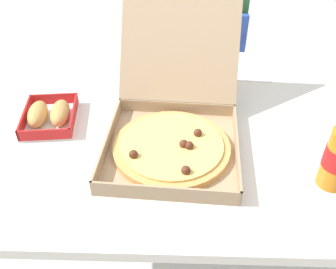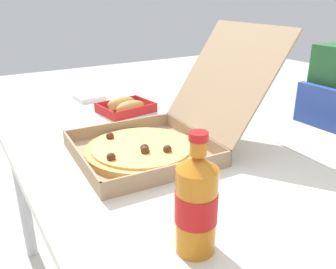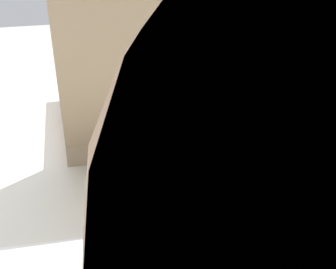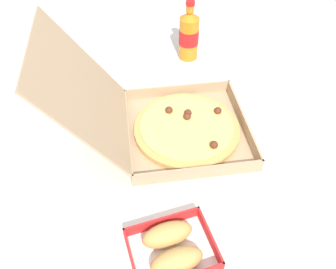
{
  "view_description": "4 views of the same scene",
  "coord_description": "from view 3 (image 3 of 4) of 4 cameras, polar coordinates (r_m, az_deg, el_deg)",
  "views": [
    {
      "loc": [
        0.04,
        -0.91,
        1.4
      ],
      "look_at": [
        0.01,
        -0.12,
        0.76
      ],
      "focal_mm": 39.61,
      "sensor_mm": 36.0,
      "label": 1
    },
    {
      "loc": [
        0.83,
        -0.56,
        1.14
      ],
      "look_at": [
        -0.01,
        -0.03,
        0.75
      ],
      "focal_mm": 37.52,
      "sensor_mm": 36.0,
      "label": 2
    },
    {
      "loc": [
        0.25,
        0.79,
        1.13
      ],
      "look_at": [
        0.0,
        -0.02,
        0.74
      ],
      "focal_mm": 48.84,
      "sensor_mm": 36.0,
      "label": 3
    },
    {
      "loc": [
        -0.7,
        0.07,
        1.48
      ],
      "look_at": [
        -0.01,
        -0.08,
        0.75
      ],
      "focal_mm": 37.19,
      "sensor_mm": 36.0,
      "label": 4
    }
  ],
  "objects": [
    {
      "name": "dining_table",
      "position": [
        0.95,
        0.71,
        -5.23
      ],
      "size": [
        1.44,
        0.93,
        0.72
      ],
      "color": "silver",
      "rests_on": "ground_plane"
    },
    {
      "name": "pizza_box_open",
      "position": [
        0.98,
        -2.37,
        3.09
      ],
      "size": [
        0.39,
        0.58,
        0.35
      ],
      "color": "tan",
      "rests_on": "dining_table"
    },
    {
      "name": "bread_side_box",
      "position": [
        1.07,
        18.59,
        2.47
      ],
      "size": [
        0.17,
        0.21,
        0.06
      ],
      "color": "white",
      "rests_on": "dining_table"
    }
  ]
}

